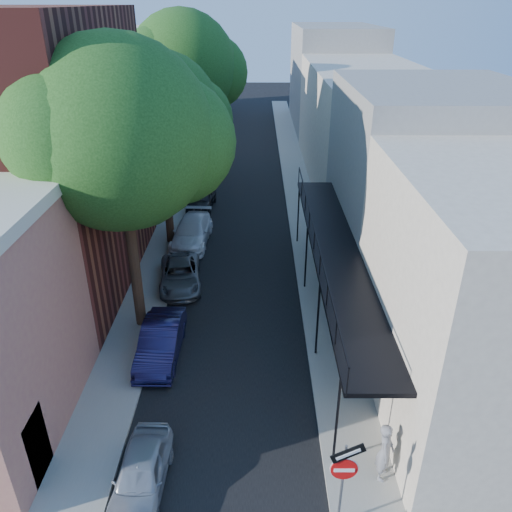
{
  "coord_description": "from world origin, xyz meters",
  "views": [
    {
      "loc": [
        1.06,
        -7.35,
        12.17
      ],
      "look_at": [
        1.0,
        10.92,
        2.8
      ],
      "focal_mm": 35.0,
      "sensor_mm": 36.0,
      "label": 1
    }
  ],
  "objects_px": {
    "pedestrian": "(385,452)",
    "sign_post": "(344,472)",
    "oak_near": "(133,137)",
    "parked_car_b": "(161,341)",
    "oak_mid": "(169,115)",
    "parked_car_e": "(201,199)",
    "parked_car_a": "(141,474)",
    "oak_far": "(190,68)",
    "parked_car_c": "(180,275)",
    "parked_car_d": "(192,232)"
  },
  "relations": [
    {
      "from": "sign_post",
      "to": "parked_car_b",
      "type": "bearing_deg",
      "value": 129.45
    },
    {
      "from": "pedestrian",
      "to": "parked_car_d",
      "type": "bearing_deg",
      "value": 42.98
    },
    {
      "from": "sign_post",
      "to": "pedestrian",
      "type": "height_order",
      "value": "sign_post"
    },
    {
      "from": "oak_near",
      "to": "pedestrian",
      "type": "relative_size",
      "value": 6.04
    },
    {
      "from": "oak_mid",
      "to": "sign_post",
      "type": "bearing_deg",
      "value": -69.14
    },
    {
      "from": "parked_car_e",
      "to": "oak_near",
      "type": "bearing_deg",
      "value": -89.26
    },
    {
      "from": "parked_car_e",
      "to": "oak_far",
      "type": "bearing_deg",
      "value": 104.86
    },
    {
      "from": "sign_post",
      "to": "oak_mid",
      "type": "height_order",
      "value": "oak_mid"
    },
    {
      "from": "oak_near",
      "to": "parked_car_a",
      "type": "height_order",
      "value": "oak_near"
    },
    {
      "from": "oak_mid",
      "to": "parked_car_c",
      "type": "distance_m",
      "value": 8.19
    },
    {
      "from": "oak_far",
      "to": "parked_car_c",
      "type": "relative_size",
      "value": 2.92
    },
    {
      "from": "parked_car_e",
      "to": "pedestrian",
      "type": "relative_size",
      "value": 2.08
    },
    {
      "from": "parked_car_a",
      "to": "parked_car_b",
      "type": "xyz_separation_m",
      "value": [
        -0.46,
        5.87,
        0.09
      ]
    },
    {
      "from": "oak_mid",
      "to": "parked_car_e",
      "type": "xyz_separation_m",
      "value": [
        0.82,
        5.07,
        -6.39
      ]
    },
    {
      "from": "oak_far",
      "to": "pedestrian",
      "type": "height_order",
      "value": "oak_far"
    },
    {
      "from": "oak_near",
      "to": "parked_car_b",
      "type": "relative_size",
      "value": 2.83
    },
    {
      "from": "oak_mid",
      "to": "parked_car_b",
      "type": "distance_m",
      "value": 12.11
    },
    {
      "from": "oak_near",
      "to": "parked_car_a",
      "type": "bearing_deg",
      "value": -81.43
    },
    {
      "from": "parked_car_c",
      "to": "parked_car_d",
      "type": "bearing_deg",
      "value": 82.51
    },
    {
      "from": "parked_car_a",
      "to": "parked_car_c",
      "type": "xyz_separation_m",
      "value": [
        -0.46,
        11.21,
        -0.01
      ]
    },
    {
      "from": "parked_car_c",
      "to": "parked_car_e",
      "type": "xyz_separation_m",
      "value": [
        0.0,
        9.99,
        0.1
      ]
    },
    {
      "from": "sign_post",
      "to": "parked_car_e",
      "type": "bearing_deg",
      "value": 104.46
    },
    {
      "from": "sign_post",
      "to": "parked_car_e",
      "type": "xyz_separation_m",
      "value": [
        -5.76,
        22.32,
        -1.37
      ]
    },
    {
      "from": "parked_car_a",
      "to": "parked_car_c",
      "type": "bearing_deg",
      "value": 93.98
    },
    {
      "from": "parked_car_c",
      "to": "pedestrian",
      "type": "height_order",
      "value": "pedestrian"
    },
    {
      "from": "parked_car_b",
      "to": "parked_car_d",
      "type": "height_order",
      "value": "parked_car_d"
    },
    {
      "from": "oak_near",
      "to": "parked_car_a",
      "type": "xyz_separation_m",
      "value": [
        1.23,
        -8.16,
        -7.3
      ]
    },
    {
      "from": "pedestrian",
      "to": "sign_post",
      "type": "bearing_deg",
      "value": 153.85
    },
    {
      "from": "pedestrian",
      "to": "oak_far",
      "type": "bearing_deg",
      "value": 35.91
    },
    {
      "from": "oak_far",
      "to": "parked_car_b",
      "type": "relative_size",
      "value": 2.95
    },
    {
      "from": "oak_mid",
      "to": "parked_car_c",
      "type": "bearing_deg",
      "value": -80.56
    },
    {
      "from": "parked_car_a",
      "to": "parked_car_c",
      "type": "distance_m",
      "value": 11.22
    },
    {
      "from": "parked_car_c",
      "to": "pedestrian",
      "type": "xyz_separation_m",
      "value": [
        7.2,
        -10.86,
        0.5
      ]
    },
    {
      "from": "sign_post",
      "to": "pedestrian",
      "type": "bearing_deg",
      "value": 45.72
    },
    {
      "from": "pedestrian",
      "to": "parked_car_e",
      "type": "bearing_deg",
      "value": 37.19
    },
    {
      "from": "parked_car_c",
      "to": "oak_near",
      "type": "bearing_deg",
      "value": -111.63
    },
    {
      "from": "parked_car_a",
      "to": "oak_far",
      "type": "bearing_deg",
      "value": 94.39
    },
    {
      "from": "sign_post",
      "to": "parked_car_c",
      "type": "height_order",
      "value": "sign_post"
    },
    {
      "from": "parked_car_d",
      "to": "oak_far",
      "type": "bearing_deg",
      "value": 97.86
    },
    {
      "from": "oak_near",
      "to": "oak_far",
      "type": "height_order",
      "value": "oak_far"
    },
    {
      "from": "parked_car_c",
      "to": "sign_post",
      "type": "bearing_deg",
      "value": -72.47
    },
    {
      "from": "parked_car_a",
      "to": "parked_car_c",
      "type": "height_order",
      "value": "parked_car_a"
    },
    {
      "from": "parked_car_b",
      "to": "pedestrian",
      "type": "distance_m",
      "value": 9.08
    },
    {
      "from": "oak_mid",
      "to": "pedestrian",
      "type": "relative_size",
      "value": 5.4
    },
    {
      "from": "parked_car_d",
      "to": "parked_car_b",
      "type": "bearing_deg",
      "value": -86.79
    },
    {
      "from": "oak_mid",
      "to": "parked_car_e",
      "type": "distance_m",
      "value": 8.19
    },
    {
      "from": "pedestrian",
      "to": "parked_car_c",
      "type": "bearing_deg",
      "value": 51.69
    },
    {
      "from": "oak_far",
      "to": "pedestrian",
      "type": "bearing_deg",
      "value": -72.23
    },
    {
      "from": "oak_mid",
      "to": "parked_car_a",
      "type": "relative_size",
      "value": 3.01
    },
    {
      "from": "parked_car_a",
      "to": "pedestrian",
      "type": "xyz_separation_m",
      "value": [
        6.74,
        0.36,
        0.49
      ]
    }
  ]
}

